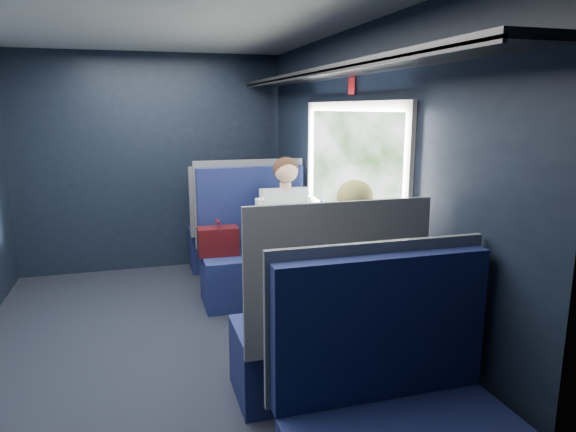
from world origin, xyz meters
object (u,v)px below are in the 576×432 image
object	(u,v)px
seat_bay_far	(321,333)
woman	(350,271)
seat_bay_near	(254,254)
man	(287,225)
seat_row_back	(394,422)
table	(305,252)
laptop	(328,231)
cup	(327,225)
seat_row_front	(237,232)
bottle_small	(322,216)

from	to	relation	value
seat_bay_far	woman	distance (m)	0.43
seat_bay_near	man	world-z (taller)	man
seat_bay_far	seat_row_back	xyz separation A→B (m)	(0.00, -0.92, -0.00)
seat_bay_near	table	bearing A→B (deg)	-77.10
table	woman	size ratio (longest dim) A/B	0.76
table	man	bearing A→B (deg)	84.48
laptop	seat_bay_far	bearing A→B (deg)	-112.65
seat_bay_near	cup	world-z (taller)	seat_bay_near
seat_bay_near	cup	bearing A→B (deg)	-48.92
man	laptop	distance (m)	0.67
seat_row_back	laptop	xyz separation A→B (m)	(0.38, 1.84, 0.39)
seat_row_front	seat_row_back	world-z (taller)	same
seat_row_back	cup	world-z (taller)	seat_row_back
table	seat_row_back	bearing A→B (deg)	-95.80
seat_bay_near	bottle_small	bearing A→B (deg)	-42.87
seat_bay_near	seat_row_back	bearing A→B (deg)	-89.63
woman	seat_row_front	bearing A→B (deg)	95.70
seat_row_front	seat_row_back	bearing A→B (deg)	-90.00
laptop	bottle_small	world-z (taller)	bottle_small
table	seat_bay_far	xyz separation A→B (m)	(-0.18, -0.87, -0.25)
seat_bay_far	bottle_small	distance (m)	1.44
seat_bay_near	seat_bay_far	xyz separation A→B (m)	(0.02, -1.75, -0.01)
laptop	seat_row_front	bearing A→B (deg)	102.32
table	seat_row_front	bearing A→B (deg)	95.80
seat_bay_near	woman	bearing A→B (deg)	-80.39
seat_row_back	bottle_small	bearing A→B (deg)	77.97
seat_bay_far	seat_row_front	xyz separation A→B (m)	(0.00, 2.67, -0.00)
woman	seat_bay_near	bearing A→B (deg)	99.61
seat_bay_far	cup	size ratio (longest dim) A/B	13.52
seat_row_front	bottle_small	size ratio (longest dim) A/B	4.97
laptop	cup	size ratio (longest dim) A/B	3.37
seat_row_front	seat_bay_far	bearing A→B (deg)	-90.00
seat_row_front	seat_row_back	xyz separation A→B (m)	(0.00, -3.59, 0.00)
seat_bay_far	laptop	distance (m)	1.07
man	bottle_small	distance (m)	0.38
bottle_small	cup	bearing A→B (deg)	-87.42
seat_bay_near	cup	xyz separation A→B (m)	(0.49, -0.57, 0.36)
seat_bay_far	bottle_small	bearing A→B (deg)	69.95
woman	cup	world-z (taller)	woman
seat_bay_near	seat_row_back	size ratio (longest dim) A/B	1.09
seat_row_front	cup	bearing A→B (deg)	-72.27
seat_row_front	man	distance (m)	1.17
bottle_small	seat_bay_near	bearing A→B (deg)	137.13
laptop	woman	bearing A→B (deg)	-100.05
seat_row_front	cup	size ratio (longest dim) A/B	12.45
seat_bay_far	laptop	xyz separation A→B (m)	(0.38, 0.92, 0.39)
woman	cup	distance (m)	1.04
bottle_small	seat_row_front	bearing A→B (deg)	108.89
seat_row_back	woman	world-z (taller)	woman
cup	seat_bay_far	bearing A→B (deg)	-112.01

